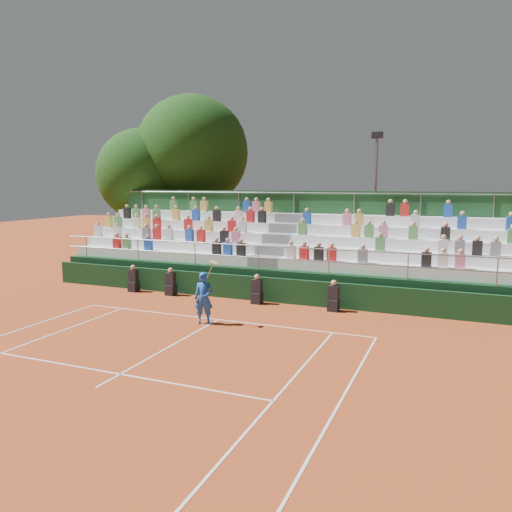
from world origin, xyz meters
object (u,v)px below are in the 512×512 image
at_px(tennis_player, 204,298).
at_px(tree_west, 143,175).
at_px(floodlight_mast, 375,189).
at_px(tree_east, 192,152).

distance_m(tennis_player, tree_west, 16.09).
xyz_separation_m(tennis_player, floodlight_mast, (3.47, 13.70, 3.54)).
bearing_deg(tree_west, floodlight_mast, 9.09).
distance_m(tree_west, floodlight_mast, 14.06).
bearing_deg(tree_east, tree_west, -149.52).
height_order(tree_east, floodlight_mast, tree_east).
height_order(tree_west, floodlight_mast, tree_west).
distance_m(tree_east, floodlight_mast, 11.45).
bearing_deg(tennis_player, tree_west, 132.12).
bearing_deg(tennis_player, tree_east, 120.72).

